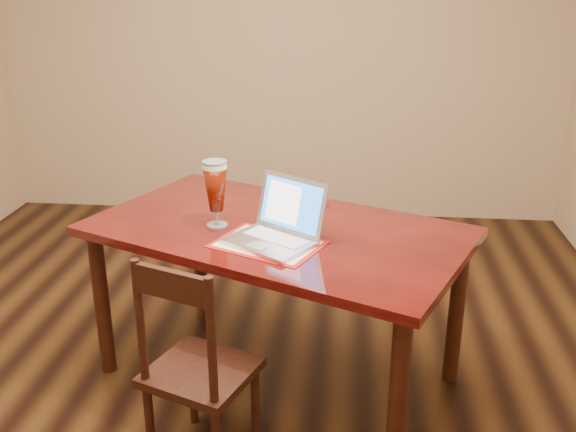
# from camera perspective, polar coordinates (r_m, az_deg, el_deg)

# --- Properties ---
(ground) EXTENTS (5.00, 5.00, 0.00)m
(ground) POSITION_cam_1_polar(r_m,az_deg,el_deg) (3.25, -5.78, -15.09)
(ground) COLOR black
(ground) RESTS_ON ground
(room_shell) EXTENTS (4.51, 5.01, 2.71)m
(room_shell) POSITION_cam_1_polar(r_m,az_deg,el_deg) (2.64, -7.22, 17.63)
(room_shell) COLOR tan
(room_shell) RESTS_ON ground
(dining_table) EXTENTS (1.95, 1.57, 1.11)m
(dining_table) POSITION_cam_1_polar(r_m,az_deg,el_deg) (2.99, -1.18, -2.53)
(dining_table) COLOR #550E0B
(dining_table) RESTS_ON ground
(dining_chair) EXTENTS (0.50, 0.49, 0.93)m
(dining_chair) POSITION_cam_1_polar(r_m,az_deg,el_deg) (2.63, -8.15, -13.35)
(dining_chair) COLOR #33170E
(dining_chair) RESTS_ON ground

